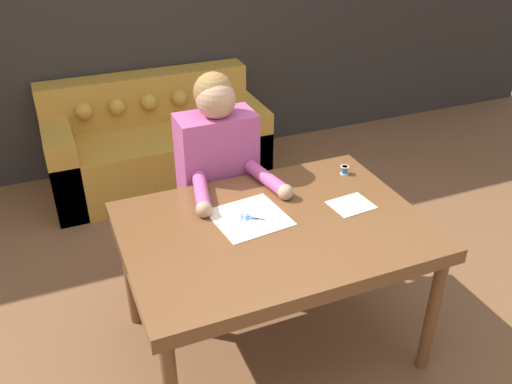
% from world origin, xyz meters
% --- Properties ---
extents(ground_plane, '(16.00, 16.00, 0.00)m').
position_xyz_m(ground_plane, '(0.00, 0.00, 0.00)').
color(ground_plane, brown).
extents(wall_back, '(8.00, 0.06, 2.60)m').
position_xyz_m(wall_back, '(0.00, 2.32, 1.30)').
color(wall_back, '#2D2823').
rests_on(wall_back, ground_plane).
extents(dining_table, '(1.37, 0.98, 0.74)m').
position_xyz_m(dining_table, '(0.10, -0.01, 0.67)').
color(dining_table, brown).
rests_on(dining_table, ground_plane).
extents(couch, '(1.60, 0.78, 0.80)m').
position_xyz_m(couch, '(-0.03, 1.93, 0.30)').
color(couch, '#B7842D').
rests_on(couch, ground_plane).
extents(person, '(0.50, 0.61, 1.27)m').
position_xyz_m(person, '(0.04, 0.60, 0.65)').
color(person, '#33281E').
rests_on(person, ground_plane).
extents(pattern_paper_main, '(0.36, 0.35, 0.00)m').
position_xyz_m(pattern_paper_main, '(0.01, 0.08, 0.74)').
color(pattern_paper_main, beige).
rests_on(pattern_paper_main, dining_table).
extents(pattern_paper_offcut, '(0.21, 0.18, 0.00)m').
position_xyz_m(pattern_paper_offcut, '(0.51, 0.00, 0.74)').
color(pattern_paper_offcut, beige).
rests_on(pattern_paper_offcut, dining_table).
extents(scissors, '(0.18, 0.15, 0.01)m').
position_xyz_m(scissors, '(0.03, 0.07, 0.74)').
color(scissors, silver).
rests_on(scissors, dining_table).
extents(thread_spool, '(0.04, 0.04, 0.05)m').
position_xyz_m(thread_spool, '(0.64, 0.29, 0.76)').
color(thread_spool, '#3366B2').
rests_on(thread_spool, dining_table).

